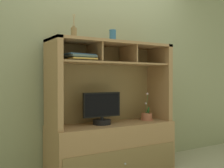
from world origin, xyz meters
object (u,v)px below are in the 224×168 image
at_px(potted_orchid, 147,116).
at_px(media_console, 112,133).
at_px(diffuser_bottle, 74,33).
at_px(tv_monitor, 102,111).
at_px(magazine_stack_left, 79,57).
at_px(ceramic_vase, 113,36).

bearing_deg(potted_orchid, media_console, 177.98).
xyz_separation_m(potted_orchid, diffuser_bottle, (-0.98, 0.00, 0.95)).
distance_m(tv_monitor, magazine_stack_left, 0.65).
height_order(tv_monitor, diffuser_bottle, diffuser_bottle).
bearing_deg(media_console, potted_orchid, -2.02).
relative_size(magazine_stack_left, diffuser_bottle, 1.28).
xyz_separation_m(magazine_stack_left, diffuser_bottle, (-0.04, 0.04, 0.26)).
height_order(tv_monitor, magazine_stack_left, magazine_stack_left).
height_order(potted_orchid, magazine_stack_left, magazine_stack_left).
bearing_deg(magazine_stack_left, ceramic_vase, 5.03).
distance_m(potted_orchid, ceramic_vase, 1.08).
bearing_deg(ceramic_vase, diffuser_bottle, 179.29).
relative_size(tv_monitor, diffuser_bottle, 1.75).
relative_size(magazine_stack_left, ceramic_vase, 2.39).
relative_size(tv_monitor, magazine_stack_left, 1.37).
relative_size(media_console, tv_monitor, 3.26).
bearing_deg(ceramic_vase, magazine_stack_left, -174.97).
bearing_deg(potted_orchid, tv_monitor, -180.00).
height_order(media_console, diffuser_bottle, diffuser_bottle).
height_order(potted_orchid, diffuser_bottle, diffuser_bottle).
bearing_deg(diffuser_bottle, tv_monitor, -0.10).
xyz_separation_m(media_console, magazine_stack_left, (-0.43, -0.06, 0.85)).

